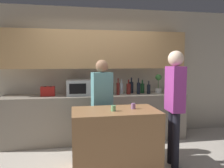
% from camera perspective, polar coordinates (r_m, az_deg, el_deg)
% --- Properties ---
extents(back_wall, '(6.40, 0.40, 2.70)m').
position_cam_1_polar(back_wall, '(4.60, -4.47, 5.21)').
color(back_wall, beige).
rests_on(back_wall, ground_plane).
extents(back_counter, '(3.60, 0.62, 0.93)m').
position_cam_1_polar(back_counter, '(4.47, -3.99, -8.69)').
color(back_counter, gray).
rests_on(back_counter, ground_plane).
extents(kitchen_island, '(1.24, 0.70, 0.89)m').
position_cam_1_polar(kitchen_island, '(3.29, 0.82, -14.39)').
color(kitchen_island, '#996B42').
rests_on(kitchen_island, ground_plane).
extents(microwave, '(0.52, 0.39, 0.30)m').
position_cam_1_polar(microwave, '(4.34, -8.35, -0.91)').
color(microwave, '#B7BABC').
rests_on(microwave, back_counter).
extents(toaster, '(0.26, 0.16, 0.18)m').
position_cam_1_polar(toaster, '(4.37, -16.40, -1.83)').
color(toaster, '#B21E19').
rests_on(toaster, back_counter).
extents(potted_plant, '(0.14, 0.14, 0.40)m').
position_cam_1_polar(potted_plant, '(4.68, 12.00, 0.10)').
color(potted_plant, silver).
rests_on(potted_plant, back_counter).
extents(bottle_0, '(0.08, 0.08, 0.32)m').
position_cam_1_polar(bottle_0, '(4.43, -0.04, -1.08)').
color(bottle_0, '#472814').
rests_on(bottle_0, back_counter).
extents(bottle_1, '(0.07, 0.07, 0.33)m').
position_cam_1_polar(bottle_1, '(4.35, 1.60, -1.15)').
color(bottle_1, maroon).
rests_on(bottle_1, back_counter).
extents(bottle_2, '(0.06, 0.06, 0.30)m').
position_cam_1_polar(bottle_2, '(4.52, 2.51, -1.04)').
color(bottle_2, silver).
rests_on(bottle_2, back_counter).
extents(bottle_3, '(0.09, 0.09, 0.30)m').
position_cam_1_polar(bottle_3, '(4.44, 4.35, -1.19)').
color(bottle_3, maroon).
rests_on(bottle_3, back_counter).
extents(bottle_4, '(0.09, 0.09, 0.33)m').
position_cam_1_polar(bottle_4, '(4.59, 5.08, -0.82)').
color(bottle_4, black).
rests_on(bottle_4, back_counter).
extents(bottle_5, '(0.07, 0.07, 0.32)m').
position_cam_1_polar(bottle_5, '(4.48, 6.93, -1.02)').
color(bottle_5, black).
rests_on(bottle_5, back_counter).
extents(bottle_6, '(0.08, 0.08, 0.28)m').
position_cam_1_polar(bottle_6, '(4.62, 7.93, -1.05)').
color(bottle_6, '#194723').
rests_on(bottle_6, back_counter).
extents(bottle_7, '(0.07, 0.07, 0.26)m').
position_cam_1_polar(bottle_7, '(4.55, 9.54, -1.25)').
color(bottle_7, black).
rests_on(bottle_7, back_counter).
extents(cup_0, '(0.07, 0.07, 0.08)m').
position_cam_1_polar(cup_0, '(3.24, 5.58, -5.76)').
color(cup_0, '#9469A0').
rests_on(cup_0, kitchen_island).
extents(cup_1, '(0.07, 0.07, 0.08)m').
position_cam_1_polar(cup_1, '(3.08, 0.37, -6.35)').
color(cup_1, '#7EC683').
rests_on(cup_1, kitchen_island).
extents(person_left, '(0.37, 0.25, 1.62)m').
position_cam_1_polar(person_left, '(3.72, -2.61, -3.84)').
color(person_left, black).
rests_on(person_left, ground_plane).
extents(person_center, '(0.23, 0.35, 1.74)m').
position_cam_1_polar(person_center, '(3.39, 16.06, -3.50)').
color(person_center, black).
rests_on(person_center, ground_plane).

